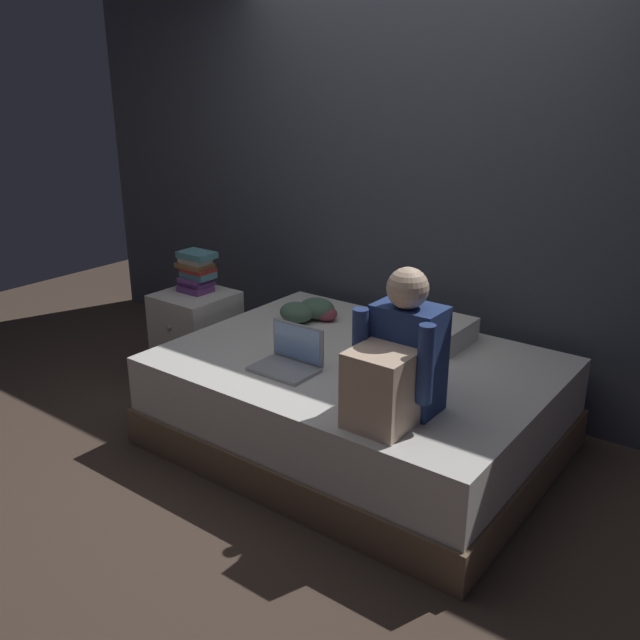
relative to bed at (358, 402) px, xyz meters
The scene contains 9 objects.
ground_plane 0.44m from the bed, 123.69° to the right, with size 8.00×8.00×0.00m, color #47382D.
wall_back 1.44m from the bed, 102.53° to the left, with size 5.60×0.10×2.70m, color #424751.
bed is the anchor object (origin of this frame).
nightstand 1.30m from the bed, behind, with size 0.44×0.46×0.60m.
person_sitting 0.81m from the bed, 41.41° to the right, with size 0.39×0.44×0.66m.
laptop 0.49m from the bed, 122.97° to the right, with size 0.32×0.23×0.22m.
pillow 0.56m from the bed, 76.28° to the left, with size 0.56×0.36×0.13m, color silver.
book_stack 1.41m from the bed, behind, with size 0.24×0.18×0.26m.
clothes_pile 0.72m from the bed, 150.66° to the left, with size 0.31×0.31×0.13m.
Camera 1 is at (2.03, -2.46, 1.91)m, focal length 38.29 mm.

